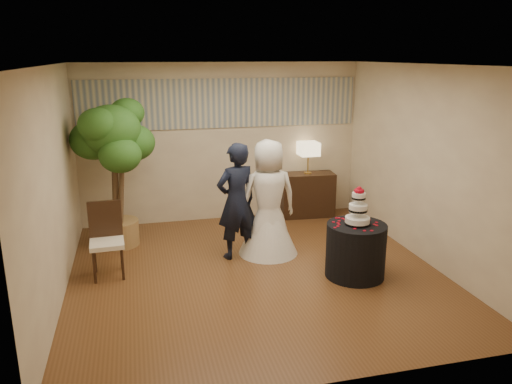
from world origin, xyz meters
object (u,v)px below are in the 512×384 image
object	(u,v)px
bride	(268,198)
wedding_cake	(358,206)
side_chair	(107,241)
table_lamp	(308,158)
cake_table	(356,250)
console	(307,195)
groom	(236,201)
ficus_tree	(115,173)

from	to	relation	value
bride	wedding_cake	xyz separation A→B (m)	(0.93, -1.07, 0.13)
wedding_cake	side_chair	distance (m)	3.39
table_lamp	side_chair	bearing A→B (deg)	-152.05
bride	cake_table	size ratio (longest dim) A/B	2.18
bride	side_chair	size ratio (longest dim) A/B	1.72
console	table_lamp	xyz separation A→B (m)	(0.00, 0.00, 0.70)
groom	table_lamp	world-z (taller)	groom
bride	table_lamp	bearing A→B (deg)	-129.39
wedding_cake	table_lamp	distance (m)	2.67
side_chair	bride	bearing A→B (deg)	3.93
bride	cake_table	world-z (taller)	bride
groom	ficus_tree	xyz separation A→B (m)	(-1.71, 0.92, 0.30)
groom	wedding_cake	world-z (taller)	groom
bride	side_chair	xyz separation A→B (m)	(-2.32, -0.28, -0.37)
console	table_lamp	world-z (taller)	table_lamp
cake_table	table_lamp	xyz separation A→B (m)	(0.25, 2.66, 0.73)
table_lamp	ficus_tree	size ratio (longest dim) A/B	0.25
console	wedding_cake	bearing A→B (deg)	-90.76
groom	cake_table	distance (m)	1.83
groom	side_chair	world-z (taller)	groom
console	table_lamp	size ratio (longest dim) A/B	1.69
wedding_cake	console	size ratio (longest dim) A/B	0.54
groom	bride	world-z (taller)	bride
ficus_tree	groom	bearing A→B (deg)	-28.23
bride	console	xyz separation A→B (m)	(1.18, 1.58, -0.47)
wedding_cake	side_chair	xyz separation A→B (m)	(-3.26, 0.80, -0.50)
groom	bride	xyz separation A→B (m)	(0.49, 0.03, 0.01)
table_lamp	ficus_tree	world-z (taller)	ficus_tree
bride	wedding_cake	world-z (taller)	bride
groom	ficus_tree	bearing A→B (deg)	-46.28
wedding_cake	table_lamp	xyz separation A→B (m)	(0.25, 2.66, 0.10)
bride	ficus_tree	bearing A→B (deg)	-24.76
console	bride	bearing A→B (deg)	-122.14
console	side_chair	bearing A→B (deg)	-147.47
groom	side_chair	bearing A→B (deg)	-10.28
groom	console	size ratio (longest dim) A/B	1.77
cake_table	console	bearing A→B (deg)	84.66
ficus_tree	side_chair	xyz separation A→B (m)	(-0.12, -1.17, -0.66)
bride	ficus_tree	world-z (taller)	ficus_tree
bride	console	size ratio (longest dim) A/B	1.79
console	table_lamp	bearing A→B (deg)	0.00
bride	table_lamp	distance (m)	1.99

